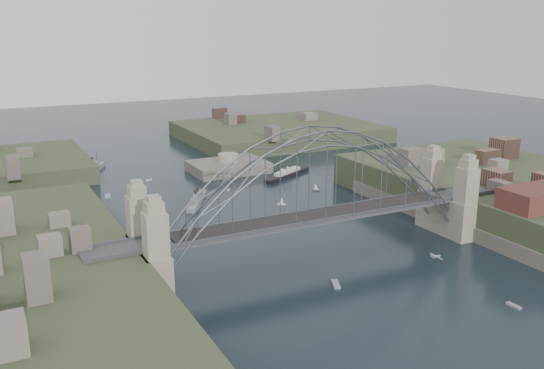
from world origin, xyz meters
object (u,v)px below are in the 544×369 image
Objects in this scene: bridge at (317,195)px; fort_island at (228,173)px; naval_cruiser_near at (197,200)px; ocean_liner at (287,174)px; naval_cruiser_far at (91,170)px.

bridge reaches higher than fort_island.
fort_island is 32.65m from naval_cruiser_near.
ocean_liner is (32.23, 12.90, -0.02)m from naval_cruiser_near.
ocean_liner is at bearing 21.82° from naval_cruiser_near.
fort_island is at bearing 80.27° from bridge.
naval_cruiser_far is at bearing 155.00° from fort_island.
naval_cruiser_far is (-17.22, 43.28, 0.15)m from naval_cruiser_near.
naval_cruiser_near is at bearing -68.30° from naval_cruiser_far.
naval_cruiser_near is at bearing 99.71° from bridge.
fort_island is 18.42m from ocean_liner.
naval_cruiser_far is at bearing 148.44° from ocean_liner.
fort_island reaches higher than ocean_liner.
ocean_liner is at bearing -31.56° from naval_cruiser_far.
bridge reaches higher than naval_cruiser_near.
fort_island is 1.35× the size of naval_cruiser_far.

